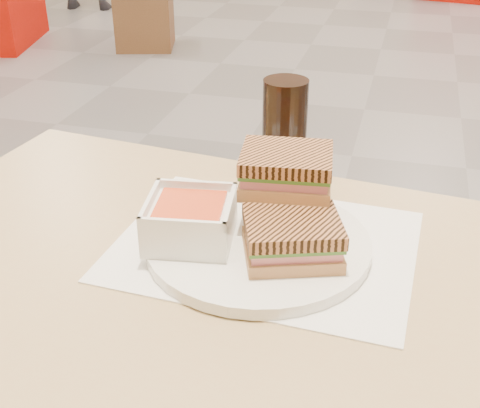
% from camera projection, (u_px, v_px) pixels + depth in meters
% --- Properties ---
extents(main_table, '(1.27, 0.83, 0.75)m').
position_uv_depth(main_table, '(297.00, 386.00, 0.77)').
color(main_table, tan).
rests_on(main_table, ground).
extents(tray_liner, '(0.40, 0.32, 0.00)m').
position_uv_depth(tray_liner, '(265.00, 245.00, 0.83)').
color(tray_liner, white).
rests_on(tray_liner, main_table).
extents(plate, '(0.29, 0.29, 0.02)m').
position_uv_depth(plate, '(258.00, 244.00, 0.82)').
color(plate, white).
rests_on(plate, tray_liner).
extents(soup_bowl, '(0.12, 0.12, 0.06)m').
position_uv_depth(soup_bowl, '(190.00, 222.00, 0.81)').
color(soup_bowl, white).
rests_on(soup_bowl, plate).
extents(panini_lower, '(0.14, 0.13, 0.05)m').
position_uv_depth(panini_lower, '(292.00, 238.00, 0.77)').
color(panini_lower, tan).
rests_on(panini_lower, plate).
extents(panini_upper, '(0.13, 0.11, 0.05)m').
position_uv_depth(panini_upper, '(286.00, 170.00, 0.82)').
color(panini_upper, tan).
rests_on(panini_upper, panini_lower).
extents(cola_glass, '(0.07, 0.07, 0.15)m').
position_uv_depth(cola_glass, '(285.00, 126.00, 1.00)').
color(cola_glass, black).
rests_on(cola_glass, main_table).
extents(bg_chair_0r, '(0.47, 0.47, 0.43)m').
position_uv_depth(bg_chair_0r, '(145.00, 17.00, 4.42)').
color(bg_chair_0r, brown).
rests_on(bg_chair_0r, ground).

